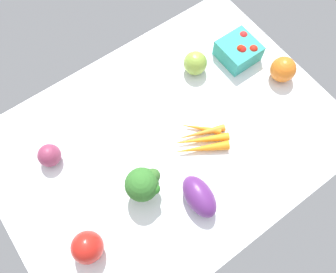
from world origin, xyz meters
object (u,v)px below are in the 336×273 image
object	(u,v)px
red_onion_near_basket	(49,155)
eggplant	(199,196)
berry_basket	(239,50)
heirloom_tomato_orange	(283,69)
carrot_bunch	(201,140)
heirloom_tomato_green	(195,63)
bell_pepper_red	(87,247)
broccoli_head	(143,184)

from	to	relation	value
red_onion_near_basket	eggplant	xyz separation A→B (cm)	(27.72, -35.13, 0.35)
berry_basket	heirloom_tomato_orange	size ratio (longest dim) A/B	1.45
berry_basket	carrot_bunch	world-z (taller)	berry_basket
berry_basket	carrot_bunch	distance (cm)	34.62
heirloom_tomato_orange	red_onion_near_basket	bearing A→B (deg)	166.41
heirloom_tomato_green	berry_basket	bearing A→B (deg)	-15.80
bell_pepper_red	broccoli_head	bearing A→B (deg)	13.01
carrot_bunch	heirloom_tomato_orange	xyz separation A→B (cm)	(35.95, 3.10, 2.87)
broccoli_head	carrot_bunch	size ratio (longest dim) A/B	0.64
carrot_bunch	heirloom_tomato_green	world-z (taller)	heirloom_tomato_green
berry_basket	heirloom_tomato_green	bearing A→B (deg)	164.20
red_onion_near_basket	heirloom_tomato_green	bearing A→B (deg)	0.57
carrot_bunch	bell_pepper_red	bearing A→B (deg)	-170.01
broccoli_head	eggplant	size ratio (longest dim) A/B	0.92
broccoli_head	heirloom_tomato_orange	bearing A→B (deg)	5.78
carrot_bunch	heirloom_tomato_orange	bearing A→B (deg)	4.93
carrot_bunch	red_onion_near_basket	size ratio (longest dim) A/B	2.76
heirloom_tomato_orange	broccoli_head	bearing A→B (deg)	-174.22
red_onion_near_basket	eggplant	world-z (taller)	eggplant
red_onion_near_basket	heirloom_tomato_orange	distance (cm)	77.43
heirloom_tomato_green	red_onion_near_basket	world-z (taller)	heirloom_tomato_green
broccoli_head	berry_basket	bearing A→B (deg)	21.32
bell_pepper_red	red_onion_near_basket	world-z (taller)	bell_pepper_red
carrot_bunch	eggplant	xyz separation A→B (cm)	(-11.59, -13.83, 2.46)
heirloom_tomato_orange	eggplant	bearing A→B (deg)	-160.40
broccoli_head	red_onion_near_basket	distance (cm)	29.65
broccoli_head	eggplant	world-z (taller)	broccoli_head
bell_pepper_red	heirloom_tomato_green	distance (cm)	64.93
berry_basket	red_onion_near_basket	distance (cm)	69.17
red_onion_near_basket	eggplant	size ratio (longest dim) A/B	0.53
berry_basket	heirloom_tomato_orange	world-z (taller)	heirloom_tomato_orange
broccoli_head	heirloom_tomato_green	size ratio (longest dim) A/B	1.53
berry_basket	eggplant	distance (cm)	51.91
bell_pepper_red	heirloom_tomato_orange	bearing A→B (deg)	7.70
heirloom_tomato_green	heirloom_tomato_orange	size ratio (longest dim) A/B	0.94
carrot_bunch	heirloom_tomato_green	distance (cm)	26.42
broccoli_head	heirloom_tomato_green	distance (cm)	44.63
broccoli_head	red_onion_near_basket	bearing A→B (deg)	125.00
berry_basket	heirloom_tomato_green	xyz separation A→B (cm)	(-15.11, 4.28, 0.47)
eggplant	berry_basket	bearing A→B (deg)	-48.04
eggplant	carrot_bunch	bearing A→B (deg)	-35.20
bell_pepper_red	heirloom_tomato_orange	distance (cm)	79.89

